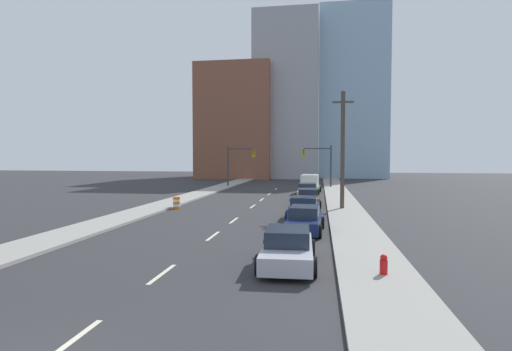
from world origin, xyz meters
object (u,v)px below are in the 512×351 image
(traffic_barrel, at_px, (177,203))
(sedan_brown, at_px, (308,198))
(utility_pole_right_mid, at_px, (343,150))
(sedan_silver, at_px, (288,248))
(traffic_signal_right, at_px, (322,160))
(sedan_tan, at_px, (307,192))
(box_truck_green, at_px, (310,184))
(sedan_navy, at_px, (305,220))
(sedan_blue, at_px, (304,208))
(traffic_signal_left, at_px, (236,160))
(fire_hydrant, at_px, (384,267))

(traffic_barrel, xyz_separation_m, sedan_brown, (10.22, 3.49, 0.19))
(utility_pole_right_mid, height_order, sedan_silver, utility_pole_right_mid)
(traffic_signal_right, xyz_separation_m, utility_pole_right_mid, (1.40, -22.12, 1.05))
(sedan_tan, distance_m, box_truck_green, 6.09)
(utility_pole_right_mid, xyz_separation_m, sedan_silver, (-2.93, -16.33, -4.01))
(sedan_navy, relative_size, sedan_blue, 0.97)
(box_truck_green, bearing_deg, traffic_barrel, -120.14)
(sedan_tan, bearing_deg, sedan_navy, -89.90)
(sedan_navy, bearing_deg, traffic_signal_left, 111.48)
(fire_hydrant, xyz_separation_m, sedan_navy, (-2.95, 7.88, 0.25))
(fire_hydrant, bearing_deg, sedan_silver, 160.57)
(traffic_signal_right, xyz_separation_m, sedan_tan, (-1.52, -14.27, -2.93))
(box_truck_green, bearing_deg, sedan_blue, -86.61)
(utility_pole_right_mid, xyz_separation_m, fire_hydrant, (0.42, -17.51, -4.26))
(traffic_signal_right, relative_size, sedan_brown, 1.17)
(utility_pole_right_mid, distance_m, sedan_brown, 5.28)
(traffic_signal_right, distance_m, sedan_navy, 31.91)
(traffic_signal_right, distance_m, sedan_silver, 38.59)
(sedan_silver, relative_size, sedan_brown, 0.99)
(traffic_barrel, bearing_deg, traffic_signal_left, 90.33)
(traffic_barrel, relative_size, sedan_navy, 0.21)
(utility_pole_right_mid, distance_m, box_truck_green, 14.68)
(traffic_signal_left, xyz_separation_m, fire_hydrant, (13.45, -39.63, -3.21))
(utility_pole_right_mid, bearing_deg, sedan_silver, -100.16)
(traffic_barrel, height_order, sedan_blue, sedan_blue)
(sedan_blue, height_order, box_truck_green, box_truck_green)
(traffic_signal_left, distance_m, sedan_blue, 28.55)
(fire_hydrant, bearing_deg, sedan_blue, 103.64)
(traffic_signal_left, bearing_deg, sedan_blue, -68.81)
(sedan_brown, bearing_deg, traffic_signal_left, 115.02)
(utility_pole_right_mid, height_order, box_truck_green, utility_pole_right_mid)
(traffic_signal_right, relative_size, sedan_silver, 1.18)
(sedan_brown, bearing_deg, box_truck_green, 88.15)
(fire_hydrant, relative_size, sedan_brown, 0.17)
(sedan_blue, xyz_separation_m, box_truck_green, (-0.02, 18.29, 0.34))
(sedan_silver, xyz_separation_m, sedan_tan, (0.01, 24.18, 0.04))
(traffic_barrel, xyz_separation_m, sedan_tan, (9.98, 9.20, 0.22))
(utility_pole_right_mid, bearing_deg, traffic_barrel, -174.02)
(traffic_signal_left, xyz_separation_m, traffic_signal_right, (11.64, 0.00, 0.00))
(box_truck_green, bearing_deg, utility_pole_right_mid, -75.33)
(fire_hydrant, height_order, sedan_silver, sedan_silver)
(sedan_silver, xyz_separation_m, box_truck_green, (0.13, 30.26, 0.33))
(traffic_signal_left, xyz_separation_m, sedan_navy, (10.50, -31.75, -2.96))
(traffic_signal_left, xyz_separation_m, traffic_barrel, (0.14, -23.47, -3.15))
(sedan_navy, bearing_deg, traffic_signal_right, 91.12)
(sedan_brown, relative_size, sedan_tan, 1.03)
(traffic_barrel, xyz_separation_m, sedan_blue, (10.12, -3.01, 0.17))
(fire_hydrant, xyz_separation_m, sedan_silver, (-3.34, 1.18, 0.24))
(traffic_signal_left, height_order, utility_pole_right_mid, utility_pole_right_mid)
(fire_hydrant, bearing_deg, traffic_signal_right, 92.62)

